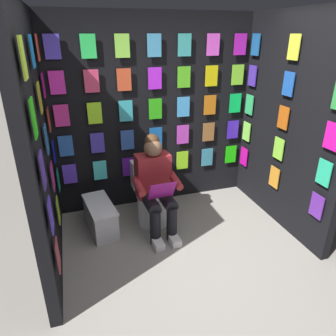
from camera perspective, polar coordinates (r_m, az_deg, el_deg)
ground_plane at (r=3.20m, az=7.33°, el=-21.07°), size 30.00×30.00×0.00m
display_wall_back at (r=4.16m, az=-2.62°, el=9.74°), size 2.74×0.14×2.49m
display_wall_left at (r=3.94m, az=21.13°, el=7.35°), size 0.14×1.82×2.49m
display_wall_right at (r=3.12m, az=-22.61°, el=3.12°), size 0.14×1.82×2.49m
toilet at (r=3.96m, az=-3.15°, el=-5.37°), size 0.41×0.56×0.77m
person_reading at (r=3.64m, az=-2.21°, el=-3.23°), size 0.54×0.69×1.19m
comic_longbox_near at (r=3.91m, az=-12.26°, el=-8.70°), size 0.38×0.70×0.37m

